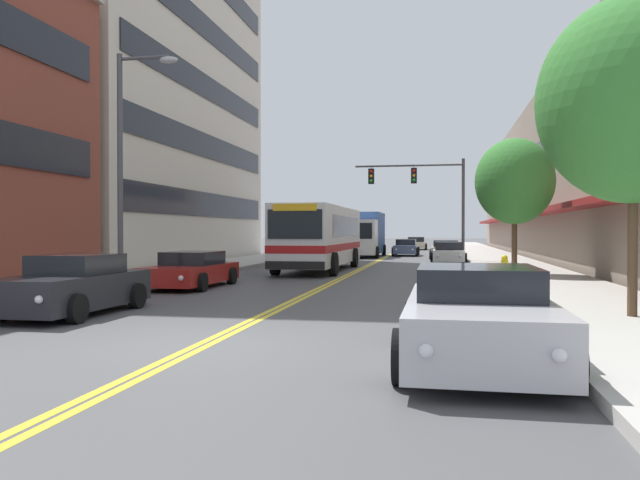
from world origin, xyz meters
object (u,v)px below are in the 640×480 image
at_px(traffic_signal_mast, 424,189).
at_px(street_tree_right_near, 634,100).
at_px(city_bus, 321,235).
at_px(car_red_parked_left_far, 191,270).
at_px(car_beige_parked_right_far, 446,250).
at_px(fire_hydrant, 504,269).
at_px(street_lamp_left_near, 128,152).
at_px(car_dark_grey_parked_left_mid, 319,250).
at_px(car_silver_parked_right_foreground, 478,317).
at_px(box_truck, 365,234).
at_px(car_slate_blue_moving_second, 406,248).
at_px(street_tree_right_mid, 515,181).
at_px(car_charcoal_parked_left_near, 74,286).
at_px(car_white_parked_right_mid, 448,253).
at_px(car_champagne_moving_lead, 416,244).

distance_m(traffic_signal_mast, street_tree_right_near, 24.40).
relative_size(city_bus, car_red_parked_left_far, 2.27).
relative_size(car_beige_parked_right_far, fire_hydrant, 4.80).
bearing_deg(street_lamp_left_near, car_dark_grey_parked_left_mid, 88.21).
relative_size(car_silver_parked_right_foreground, box_truck, 0.61).
distance_m(car_slate_blue_moving_second, street_tree_right_mid, 23.52).
xyz_separation_m(car_charcoal_parked_left_near, car_white_parked_right_mid, (8.65, 24.50, -0.04)).
bearing_deg(traffic_signal_mast, street_tree_right_near, -78.95).
distance_m(box_truck, street_tree_right_mid, 22.04).
height_order(street_lamp_left_near, fire_hydrant, street_lamp_left_near).
bearing_deg(car_slate_blue_moving_second, fire_hydrant, -80.27).
distance_m(car_charcoal_parked_left_near, car_white_parked_right_mid, 25.98).
bearing_deg(street_tree_right_mid, car_silver_parked_right_foreground, -98.19).
bearing_deg(traffic_signal_mast, car_beige_parked_right_far, 77.99).
bearing_deg(fire_hydrant, street_lamp_left_near, -157.46).
relative_size(car_beige_parked_right_far, car_slate_blue_moving_second, 0.98).
bearing_deg(car_beige_parked_right_far, fire_hydrant, -85.65).
relative_size(car_dark_grey_parked_left_mid, street_lamp_left_near, 0.69).
relative_size(street_tree_right_near, fire_hydrant, 6.92).
bearing_deg(car_slate_blue_moving_second, car_red_parked_left_far, -101.23).
relative_size(city_bus, car_beige_parked_right_far, 2.43).
bearing_deg(fire_hydrant, car_beige_parked_right_far, 94.35).
bearing_deg(traffic_signal_mast, box_truck, 117.74).
height_order(car_champagne_moving_lead, traffic_signal_mast, traffic_signal_mast).
xyz_separation_m(car_red_parked_left_far, traffic_signal_mast, (7.33, 17.63, 3.83)).
relative_size(car_red_parked_left_far, traffic_signal_mast, 0.73).
height_order(car_white_parked_right_mid, street_tree_right_mid, street_tree_right_mid).
bearing_deg(city_bus, car_slate_blue_moving_second, 80.65).
bearing_deg(car_beige_parked_right_far, street_lamp_left_near, -109.17).
bearing_deg(car_white_parked_right_mid, car_dark_grey_parked_left_mid, 153.06).
distance_m(car_charcoal_parked_left_near, box_truck, 33.32).
bearing_deg(car_dark_grey_parked_left_mid, car_silver_parked_right_foreground, -75.13).
height_order(car_charcoal_parked_left_near, street_lamp_left_near, street_lamp_left_near).
height_order(city_bus, street_tree_right_near, street_tree_right_near).
xyz_separation_m(car_silver_parked_right_foreground, car_beige_parked_right_far, (-0.12, 34.35, -0.06)).
bearing_deg(city_bus, street_lamp_left_near, -104.29).
height_order(car_dark_grey_parked_left_mid, traffic_signal_mast, traffic_signal_mast).
xyz_separation_m(city_bus, car_charcoal_parked_left_near, (-2.50, -16.69, -1.08)).
bearing_deg(street_tree_right_mid, street_tree_right_near, -85.89).
bearing_deg(fire_hydrant, traffic_signal_mast, 100.52).
distance_m(car_silver_parked_right_foreground, street_tree_right_mid, 17.03).
relative_size(street_lamp_left_near, fire_hydrant, 7.61).
xyz_separation_m(box_truck, street_tree_right_mid, (8.32, -20.29, 2.18)).
bearing_deg(car_slate_blue_moving_second, car_silver_parked_right_foreground, -85.53).
distance_m(traffic_signal_mast, street_lamp_left_near, 22.14).
bearing_deg(car_white_parked_right_mid, fire_hydrant, -84.31).
bearing_deg(car_red_parked_left_far, car_charcoal_parked_left_near, -89.40).
distance_m(car_charcoal_parked_left_near, traffic_signal_mast, 25.91).
height_order(box_truck, street_tree_right_near, street_tree_right_near).
xyz_separation_m(box_truck, fire_hydrant, (7.51, -24.69, -1.03)).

